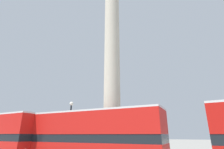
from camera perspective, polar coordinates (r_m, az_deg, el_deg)
name	(u,v)px	position (r m, az deg, el deg)	size (l,w,h in m)	color
monument_column	(112,85)	(18.30, 0.00, -3.41)	(6.36, 6.36, 26.13)	#BCB29E
bus_c	(91,138)	(13.73, -6.84, -19.87)	(10.72, 2.96, 4.29)	red
street_lamp	(69,130)	(18.33, -13.73, -17.11)	(0.38, 0.38, 5.81)	black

